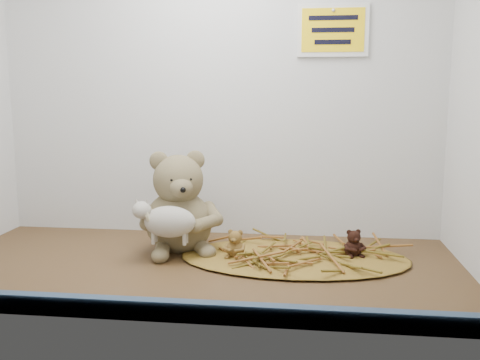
# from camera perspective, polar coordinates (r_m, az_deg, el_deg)

# --- Properties ---
(alcove_shell) EXTENTS (1.20, 0.60, 0.90)m
(alcove_shell) POSITION_cam_1_polar(r_m,az_deg,el_deg) (1.26, -3.87, 11.96)
(alcove_shell) COLOR #462E18
(alcove_shell) RESTS_ON ground
(front_rail) EXTENTS (1.19, 0.02, 0.04)m
(front_rail) POSITION_cam_1_polar(r_m,az_deg,el_deg) (0.97, -7.92, -13.56)
(front_rail) COLOR #354A66
(front_rail) RESTS_ON shelf_floor
(straw_bed) EXTENTS (0.54, 0.32, 0.01)m
(straw_bed) POSITION_cam_1_polar(r_m,az_deg,el_deg) (1.29, 5.81, -8.21)
(straw_bed) COLOR brown
(straw_bed) RESTS_ON shelf_floor
(main_teddy) EXTENTS (0.27, 0.27, 0.25)m
(main_teddy) POSITION_cam_1_polar(r_m,az_deg,el_deg) (1.33, -6.60, -2.28)
(main_teddy) COLOR #857451
(main_teddy) RESTS_ON shelf_floor
(toy_lamb) EXTENTS (0.16, 0.10, 0.10)m
(toy_lamb) POSITION_cam_1_polar(r_m,az_deg,el_deg) (1.25, -7.53, -4.44)
(toy_lamb) COLOR beige
(toy_lamb) RESTS_ON main_teddy
(mini_teddy_tan) EXTENTS (0.06, 0.06, 0.07)m
(mini_teddy_tan) POSITION_cam_1_polar(r_m,az_deg,el_deg) (1.27, -0.51, -6.66)
(mini_teddy_tan) COLOR olive
(mini_teddy_tan) RESTS_ON straw_bed
(mini_teddy_brown) EXTENTS (0.07, 0.07, 0.06)m
(mini_teddy_brown) POSITION_cam_1_polar(r_m,az_deg,el_deg) (1.30, 12.02, -6.46)
(mini_teddy_brown) COLOR black
(mini_teddy_brown) RESTS_ON straw_bed
(wall_sign) EXTENTS (0.16, 0.01, 0.11)m
(wall_sign) POSITION_cam_1_polar(r_m,az_deg,el_deg) (1.45, 9.87, 15.47)
(wall_sign) COLOR yellow
(wall_sign) RESTS_ON back_wall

